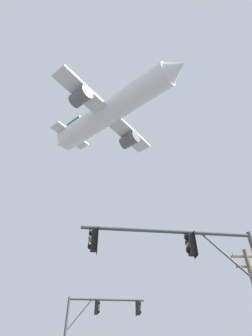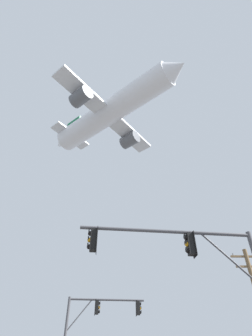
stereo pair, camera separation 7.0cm
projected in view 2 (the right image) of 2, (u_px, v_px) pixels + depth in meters
The scene contains 3 objects.
signal_pole_near at pixel (199, 268), 10.47m from camera, with size 7.40×0.91×6.76m.
signal_pole_far at pixel (94, 322), 18.88m from camera, with size 5.64×0.67×6.40m.
airplane at pixel (111, 112), 44.49m from camera, with size 23.51×20.60×7.60m.
Camera 2 is at (-0.96, -3.75, 1.76)m, focal length 28.38 mm.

